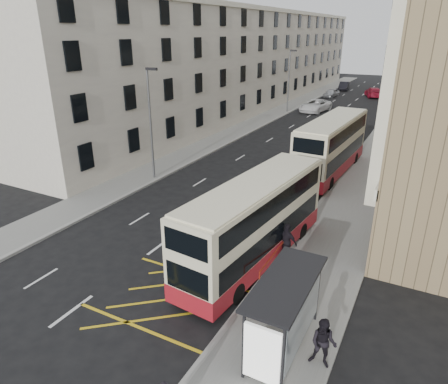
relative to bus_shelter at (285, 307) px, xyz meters
The scene contains 20 objects.
ground 8.62m from the bus_shelter, behind, with size 200.00×200.00×0.00m, color black.
pavement_right 30.46m from the bus_shelter, 90.65° to the left, with size 4.00×120.00×0.15m, color slate.
pavement_left 34.34m from the bus_shelter, 117.53° to the left, with size 3.00×120.00×0.15m, color slate.
kerb_right 30.55m from the bus_shelter, 94.41° to the left, with size 0.25×120.00×0.15m, color gray.
kerb_left 33.67m from the bus_shelter, 115.26° to the left, with size 0.25×120.00×0.15m, color gray.
road_markings 46.20m from the bus_shelter, 100.42° to the left, with size 10.00×110.00×0.01m, color silver, non-canonical shape.
terrace_left 50.98m from the bus_shelter, 115.38° to the left, with size 9.18×79.00×13.25m.
bus_shelter is the anchor object (origin of this frame).
guard_railing 6.61m from the bus_shelter, 108.82° to the left, with size 0.06×6.56×1.01m.
street_lamp_near 19.38m from the bus_shelter, 139.86° to the left, with size 0.93×0.18×8.00m.
street_lamp_far 44.94m from the bus_shelter, 109.12° to the left, with size 0.93×0.18×8.00m.
double_decker_front 6.32m from the bus_shelter, 122.60° to the left, with size 3.42×10.49×4.11m.
double_decker_rear 20.12m from the bus_shelter, 99.57° to the left, with size 3.11×11.05×4.36m.
litter_bin 1.97m from the bus_shelter, 117.72° to the right, with size 0.61×0.61×1.01m.
pedestrian_mid 1.71m from the bus_shelter, ahead, with size 0.87×0.68×1.80m, color black.
pedestrian_far 6.31m from the bus_shelter, 108.51° to the left, with size 1.11×0.46×1.89m, color black.
white_van 46.25m from the bus_shelter, 104.42° to the left, with size 2.74×5.95×1.65m, color white.
car_silver 60.24m from the bus_shelter, 102.20° to the left, with size 1.64×4.07×1.39m, color #B1B4B9.
car_dark 69.76m from the bus_shelter, 100.51° to the left, with size 1.61×4.62×1.52m, color black.
car_red 62.57m from the bus_shelter, 95.89° to the left, with size 2.23×5.48×1.59m, color maroon.
Camera 1 is at (11.51, -10.71, 10.47)m, focal length 32.00 mm.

